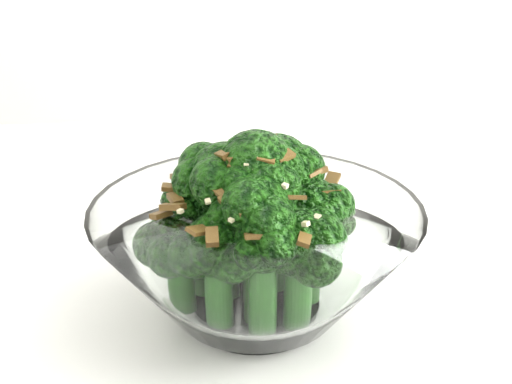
{
  "coord_description": "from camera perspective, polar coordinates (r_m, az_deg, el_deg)",
  "views": [
    {
      "loc": [
        -0.09,
        -0.31,
        1.01
      ],
      "look_at": [
        -0.07,
        0.09,
        0.83
      ],
      "focal_mm": 55.0,
      "sensor_mm": 36.0,
      "label": 1
    }
  ],
  "objects": [
    {
      "name": "broccoli_dish",
      "position": [
        0.45,
        -0.01,
        -4.08
      ],
      "size": [
        0.19,
        0.19,
        0.12
      ],
      "color": "white",
      "rests_on": "table"
    }
  ]
}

